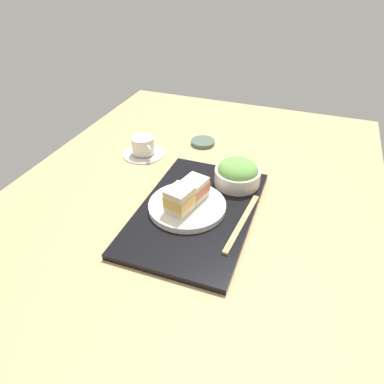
# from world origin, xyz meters

# --- Properties ---
(ground_plane) EXTENTS (1.40, 1.00, 0.03)m
(ground_plane) POSITION_xyz_m (0.00, 0.00, -0.01)
(ground_plane) COLOR tan
(serving_tray) EXTENTS (0.44, 0.28, 0.02)m
(serving_tray) POSITION_xyz_m (-0.06, -0.04, 0.01)
(serving_tray) COLOR black
(serving_tray) RESTS_ON ground_plane
(sandwich_plate) EXTENTS (0.19, 0.19, 0.02)m
(sandwich_plate) POSITION_xyz_m (-0.06, -0.02, 0.02)
(sandwich_plate) COLOR white
(sandwich_plate) RESTS_ON serving_tray
(sandwich_near) EXTENTS (0.07, 0.07, 0.06)m
(sandwich_near) POSITION_xyz_m (-0.09, -0.01, 0.06)
(sandwich_near) COLOR beige
(sandwich_near) RESTS_ON sandwich_plate
(sandwich_far) EXTENTS (0.07, 0.07, 0.05)m
(sandwich_far) POSITION_xyz_m (-0.03, -0.02, 0.06)
(sandwich_far) COLOR beige
(sandwich_far) RESTS_ON sandwich_plate
(salad_bowl) EXTENTS (0.12, 0.12, 0.07)m
(salad_bowl) POSITION_xyz_m (0.09, -0.11, 0.05)
(salad_bowl) COLOR beige
(salad_bowl) RESTS_ON serving_tray
(chopsticks_pair) EXTENTS (0.23, 0.03, 0.01)m
(chopsticks_pair) POSITION_xyz_m (-0.07, -0.16, 0.02)
(chopsticks_pair) COLOR tan
(chopsticks_pair) RESTS_ON serving_tray
(coffee_cup) EXTENTS (0.13, 0.13, 0.06)m
(coffee_cup) POSITION_xyz_m (0.17, 0.22, 0.03)
(coffee_cup) COLOR silver
(coffee_cup) RESTS_ON ground_plane
(small_sauce_dish) EXTENTS (0.08, 0.08, 0.01)m
(small_sauce_dish) POSITION_xyz_m (0.30, 0.07, 0.01)
(small_sauce_dish) COLOR #4C6051
(small_sauce_dish) RESTS_ON ground_plane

